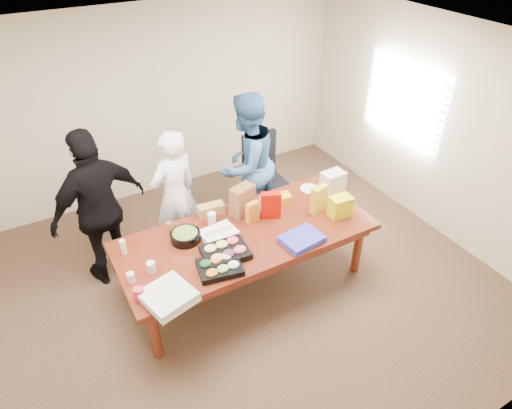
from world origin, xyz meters
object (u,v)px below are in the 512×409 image
office_chair (267,181)px  person_right (246,164)px  conference_table (247,259)px  salad_bowl (185,236)px  person_center (175,195)px  sheet_cake (219,234)px

office_chair → person_right: (-0.32, -0.01, 0.37)m
conference_table → office_chair: bearing=49.6°
conference_table → person_right: bearing=61.3°
conference_table → salad_bowl: (-0.62, 0.22, 0.43)m
conference_table → office_chair: size_ratio=2.43×
person_right → salad_bowl: 1.43m
person_center → person_right: person_right is taller
person_right → salad_bowl: bearing=11.5°
salad_bowl → conference_table: bearing=-19.3°
person_center → person_right: size_ratio=0.89×
sheet_cake → salad_bowl: (-0.34, 0.11, 0.02)m
person_right → salad_bowl: (-1.18, -0.81, -0.14)m
conference_table → salad_bowl: salad_bowl is taller
person_right → sheet_cake: (-0.84, -0.92, -0.16)m
office_chair → person_center: size_ratio=0.69×
person_right → person_center: bearing=-19.0°
person_right → sheet_cake: 1.26m
person_right → sheet_cake: size_ratio=5.01×
conference_table → sheet_cake: (-0.28, 0.11, 0.41)m
person_center → salad_bowl: person_center is taller
conference_table → person_center: size_ratio=1.67×
conference_table → person_center: (-0.44, 0.96, 0.47)m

